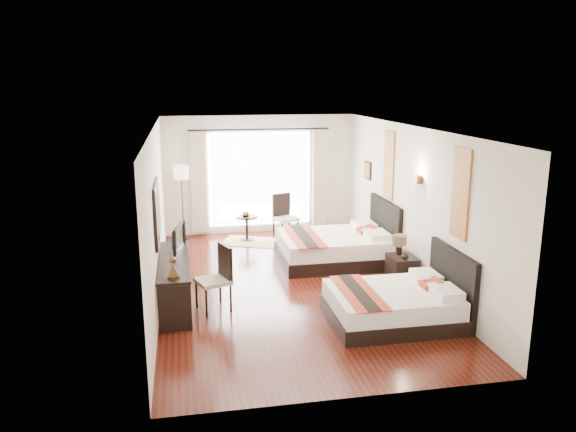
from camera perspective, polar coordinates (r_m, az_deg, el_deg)
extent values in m
cube|color=#390F0A|center=(10.15, 0.12, -7.07)|extent=(4.50, 7.50, 0.01)
cube|color=white|center=(9.53, 0.13, 8.87)|extent=(4.50, 7.50, 0.02)
cube|color=silver|center=(10.39, 12.38, 1.19)|extent=(0.01, 7.50, 2.80)
cube|color=silver|center=(9.59, -13.18, 0.12)|extent=(0.01, 7.50, 2.80)
cube|color=silver|center=(13.37, -2.91, 4.20)|extent=(4.50, 0.01, 2.80)
cube|color=silver|center=(6.25, 6.64, -6.84)|extent=(4.50, 0.01, 2.80)
cube|color=white|center=(13.37, -2.89, 3.77)|extent=(2.40, 0.02, 2.20)
cube|color=white|center=(13.31, -2.86, 3.73)|extent=(2.30, 0.02, 2.10)
cube|color=beige|center=(13.16, -9.11, 3.37)|extent=(0.35, 0.14, 2.35)
cube|color=beige|center=(13.55, 3.26, 3.81)|extent=(0.35, 0.14, 2.35)
cube|color=maroon|center=(8.67, 17.13, 2.19)|extent=(0.03, 0.50, 1.35)
cube|color=maroon|center=(11.33, 10.21, 5.13)|extent=(0.03, 0.50, 1.35)
cube|color=#432F18|center=(9.93, 13.07, 3.65)|extent=(0.10, 0.14, 0.14)
cube|color=black|center=(9.08, -13.18, 0.35)|extent=(0.04, 1.25, 0.95)
cube|color=white|center=(9.08, -13.02, 0.36)|extent=(0.01, 1.12, 0.82)
cube|color=black|center=(8.80, 10.40, -9.81)|extent=(1.87, 1.46, 0.23)
cube|color=white|center=(8.70, 10.47, -8.29)|extent=(1.81, 1.42, 0.27)
cube|color=black|center=(9.02, 16.34, -6.59)|extent=(0.08, 1.46, 1.09)
cube|color=#A2271A|center=(8.48, 7.18, -7.70)|extent=(0.50, 1.52, 0.02)
cube|color=black|center=(11.39, 4.51, -4.06)|extent=(2.11, 1.65, 0.26)
cube|color=white|center=(11.31, 4.54, -2.70)|extent=(2.05, 1.61, 0.31)
cube|color=black|center=(11.58, 9.79, -1.41)|extent=(0.08, 1.65, 1.24)
cube|color=#A2271A|center=(11.13, 1.61, -2.06)|extent=(0.57, 1.71, 0.02)
cube|color=black|center=(10.26, 11.52, -5.48)|extent=(0.46, 0.56, 0.54)
cylinder|color=black|center=(10.26, 11.22, -3.50)|extent=(0.10, 0.10, 0.21)
cylinder|color=#3D311D|center=(10.20, 11.27, -2.44)|extent=(0.25, 0.25, 0.19)
imported|color=black|center=(10.02, 11.80, -4.18)|extent=(0.16, 0.16, 0.13)
cube|color=black|center=(9.40, -11.39, -6.56)|extent=(0.50, 2.20, 0.76)
imported|color=black|center=(9.75, -11.41, -2.15)|extent=(0.27, 0.77, 0.44)
cube|color=#BDAA91|center=(9.01, -7.63, -6.57)|extent=(0.62, 0.62, 0.07)
cube|color=black|center=(8.99, -6.41, -4.59)|extent=(0.20, 0.45, 0.54)
cylinder|color=black|center=(13.22, -10.51, -2.27)|extent=(0.26, 0.26, 0.03)
cylinder|color=#432F18|center=(13.04, -10.65, 0.87)|extent=(0.03, 0.03, 1.46)
cylinder|color=beige|center=(12.89, -10.81, 4.40)|extent=(0.35, 0.35, 0.30)
cylinder|color=black|center=(12.88, -4.19, -1.24)|extent=(0.50, 0.50, 0.57)
imported|color=#4B2E1A|center=(12.78, -4.31, 0.08)|extent=(0.24, 0.24, 0.05)
cube|color=#BDAA91|center=(12.90, -0.24, -0.28)|extent=(0.61, 0.61, 0.06)
cube|color=black|center=(13.02, -0.70, 1.16)|extent=(0.45, 0.19, 0.54)
cube|color=tan|center=(12.82, -3.82, -2.62)|extent=(1.50, 1.30, 0.01)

